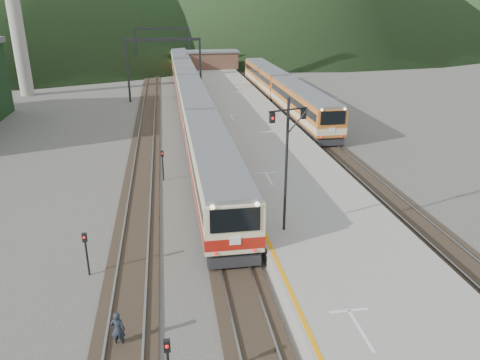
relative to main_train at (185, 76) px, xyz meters
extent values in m
cube|color=black|center=(0.00, -22.55, -1.96)|extent=(2.60, 200.00, 0.12)
cube|color=slate|center=(-0.72, -22.55, -1.86)|extent=(0.10, 200.00, 0.14)
cube|color=slate|center=(0.72, -22.55, -1.86)|extent=(0.10, 200.00, 0.14)
cube|color=black|center=(-5.00, -22.55, -1.96)|extent=(2.60, 200.00, 0.12)
cube|color=slate|center=(-5.72, -22.55, -1.86)|extent=(0.10, 200.00, 0.14)
cube|color=slate|center=(-4.28, -22.55, -1.86)|extent=(0.10, 200.00, 0.14)
cube|color=black|center=(11.50, -22.55, -1.96)|extent=(2.60, 200.00, 0.12)
cube|color=slate|center=(10.78, -22.55, -1.86)|extent=(0.10, 200.00, 0.14)
cube|color=slate|center=(12.22, -22.55, -1.86)|extent=(0.10, 200.00, 0.14)
cube|color=gray|center=(5.60, -24.55, -1.52)|extent=(8.00, 100.00, 1.00)
cube|color=black|center=(-7.50, -7.55, 1.98)|extent=(0.25, 0.25, 8.00)
cube|color=black|center=(1.80, -7.55, 1.98)|extent=(0.25, 0.25, 8.00)
cube|color=black|center=(-2.85, -7.55, 5.78)|extent=(9.30, 0.22, 0.35)
cube|color=black|center=(-7.50, 17.45, 1.98)|extent=(0.25, 0.25, 8.00)
cube|color=black|center=(1.80, 17.45, 1.98)|extent=(0.25, 0.25, 8.00)
cube|color=black|center=(-2.85, 17.45, 5.78)|extent=(9.30, 0.22, 0.35)
cube|color=brown|center=(5.60, 15.45, 0.38)|extent=(9.00, 4.00, 2.80)
cube|color=slate|center=(5.60, 15.45, 1.93)|extent=(9.40, 4.40, 0.30)
cube|color=beige|center=(0.00, -40.43, 0.00)|extent=(2.93, 19.72, 3.58)
cube|color=beige|center=(0.00, -20.22, 0.00)|extent=(2.93, 19.72, 3.58)
cube|color=beige|center=(0.00, 0.00, 0.00)|extent=(2.93, 19.72, 3.58)
cube|color=beige|center=(0.00, 20.22, 0.00)|extent=(2.93, 19.72, 3.58)
cube|color=beige|center=(0.00, 40.43, 0.00)|extent=(2.93, 19.72, 3.58)
cube|color=#BC6423|center=(11.50, -22.18, -0.10)|extent=(2.76, 18.56, 3.37)
cube|color=#BC6423|center=(11.50, -3.11, -0.10)|extent=(2.76, 18.56, 3.37)
cylinder|color=black|center=(2.97, -48.11, 2.53)|extent=(0.14, 0.14, 7.10)
cube|color=black|center=(2.97, -48.11, 5.48)|extent=(2.12, 0.74, 0.07)
cube|color=black|center=(2.11, -48.38, 5.18)|extent=(0.29, 0.25, 0.50)
cube|color=black|center=(3.82, -47.83, 5.18)|extent=(0.29, 0.25, 0.50)
cube|color=black|center=(-3.31, -57.50, 0.03)|extent=(0.23, 0.17, 0.45)
cylinder|color=black|center=(-3.38, -37.05, -1.02)|extent=(0.10, 0.10, 2.00)
cube|color=black|center=(-3.38, -37.05, 0.03)|extent=(0.23, 0.18, 0.45)
cylinder|color=black|center=(-7.04, -49.44, -1.02)|extent=(0.10, 0.10, 2.00)
cube|color=black|center=(-7.04, -49.44, 0.03)|extent=(0.22, 0.16, 0.45)
imported|color=#1D222C|center=(-5.19, -54.75, -1.26)|extent=(0.61, 0.45, 1.51)
camera|label=1|loc=(-2.89, -69.87, 10.47)|focal=35.00mm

